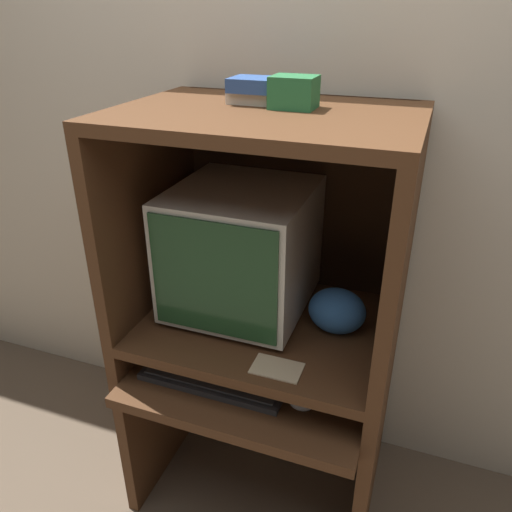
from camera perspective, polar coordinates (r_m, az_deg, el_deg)
wall_back at (r=1.78m, az=5.19°, el=14.17°), size 6.00×0.06×2.60m
desk_base at (r=1.87m, az=0.36°, el=-17.50°), size 0.84×0.69×0.61m
desk_monitor_shelf at (r=1.69m, az=0.97°, el=-8.15°), size 0.84×0.62×0.14m
hutch_upper at (r=1.50m, az=1.52°, el=7.37°), size 0.84×0.62×0.68m
crt_monitor at (r=1.64m, az=-1.63°, el=0.83°), size 0.43×0.46×0.42m
keyboard at (r=1.63m, az=-4.85°, el=-13.79°), size 0.47×0.15×0.03m
mouse at (r=1.54m, az=5.17°, el=-16.50°), size 0.07×0.05×0.03m
snack_bag at (r=1.60m, az=9.24°, el=-6.20°), size 0.18×0.14×0.15m
book_stack at (r=1.50m, az=0.15°, el=18.45°), size 0.16×0.12×0.07m
paper_card at (r=1.47m, az=2.41°, el=-12.69°), size 0.14×0.09×0.00m
storage_box at (r=1.43m, az=4.36°, el=18.17°), size 0.12×0.10×0.09m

